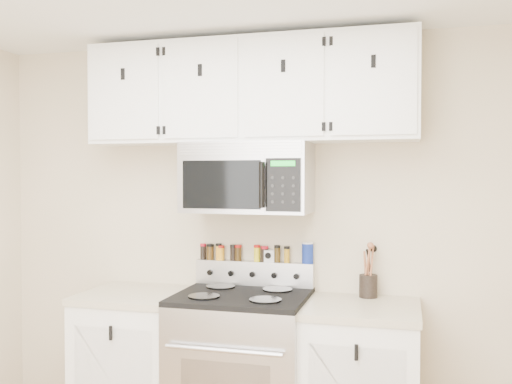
# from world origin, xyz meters

# --- Properties ---
(back_wall) EXTENTS (3.50, 0.01, 2.50)m
(back_wall) POSITION_xyz_m (0.00, 1.75, 1.25)
(back_wall) COLOR #B9AC8A
(back_wall) RESTS_ON floor
(range) EXTENTS (0.76, 0.65, 1.10)m
(range) POSITION_xyz_m (0.00, 1.43, 0.49)
(range) COLOR #B7B7BA
(range) RESTS_ON floor
(base_cabinet_left) EXTENTS (0.64, 0.62, 0.92)m
(base_cabinet_left) POSITION_xyz_m (-0.69, 1.45, 0.46)
(base_cabinet_left) COLOR white
(base_cabinet_left) RESTS_ON floor
(microwave) EXTENTS (0.76, 0.44, 0.42)m
(microwave) POSITION_xyz_m (0.00, 1.55, 1.63)
(microwave) COLOR #9E9EA3
(microwave) RESTS_ON back_wall
(upper_cabinets) EXTENTS (2.00, 0.35, 0.62)m
(upper_cabinets) POSITION_xyz_m (-0.00, 1.58, 2.15)
(upper_cabinets) COLOR white
(upper_cabinets) RESTS_ON back_wall
(utensil_crock) EXTENTS (0.11, 0.11, 0.31)m
(utensil_crock) POSITION_xyz_m (0.71, 1.66, 1.00)
(utensil_crock) COLOR black
(utensil_crock) RESTS_ON base_cabinet_right
(kitchen_timer) EXTENTS (0.08, 0.07, 0.08)m
(kitchen_timer) POSITION_xyz_m (0.09, 1.71, 1.14)
(kitchen_timer) COLOR silver
(kitchen_timer) RESTS_ON range
(salt_canister) EXTENTS (0.07, 0.07, 0.13)m
(salt_canister) POSITION_xyz_m (0.34, 1.71, 1.17)
(salt_canister) COLOR navy
(salt_canister) RESTS_ON range
(spice_jar_0) EXTENTS (0.04, 0.04, 0.10)m
(spice_jar_0) POSITION_xyz_m (-0.35, 1.71, 1.15)
(spice_jar_0) COLOR black
(spice_jar_0) RESTS_ON range
(spice_jar_1) EXTENTS (0.05, 0.05, 0.10)m
(spice_jar_1) POSITION_xyz_m (-0.30, 1.71, 1.15)
(spice_jar_1) COLOR #422C0F
(spice_jar_1) RESTS_ON range
(spice_jar_2) EXTENTS (0.04, 0.04, 0.10)m
(spice_jar_2) POSITION_xyz_m (-0.24, 1.71, 1.15)
(spice_jar_2) COLOR orange
(spice_jar_2) RESTS_ON range
(spice_jar_3) EXTENTS (0.04, 0.04, 0.09)m
(spice_jar_3) POSITION_xyz_m (-0.22, 1.71, 1.15)
(spice_jar_3) COLOR orange
(spice_jar_3) RESTS_ON range
(spice_jar_4) EXTENTS (0.04, 0.04, 0.10)m
(spice_jar_4) POSITION_xyz_m (-0.14, 1.71, 1.15)
(spice_jar_4) COLOR black
(spice_jar_4) RESTS_ON range
(spice_jar_5) EXTENTS (0.04, 0.04, 0.10)m
(spice_jar_5) POSITION_xyz_m (-0.11, 1.71, 1.15)
(spice_jar_5) COLOR #38260D
(spice_jar_5) RESTS_ON range
(spice_jar_6) EXTENTS (0.04, 0.04, 0.10)m
(spice_jar_6) POSITION_xyz_m (0.02, 1.71, 1.15)
(spice_jar_6) COLOR yellow
(spice_jar_6) RESTS_ON range
(spice_jar_7) EXTENTS (0.05, 0.05, 0.10)m
(spice_jar_7) POSITION_xyz_m (0.07, 1.71, 1.15)
(spice_jar_7) COLOR black
(spice_jar_7) RESTS_ON range
(spice_jar_8) EXTENTS (0.04, 0.04, 0.11)m
(spice_jar_8) POSITION_xyz_m (0.15, 1.71, 1.15)
(spice_jar_8) COLOR #412F0F
(spice_jar_8) RESTS_ON range
(spice_jar_9) EXTENTS (0.04, 0.04, 0.10)m
(spice_jar_9) POSITION_xyz_m (0.21, 1.71, 1.15)
(spice_jar_9) COLOR #C08B16
(spice_jar_9) RESTS_ON range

